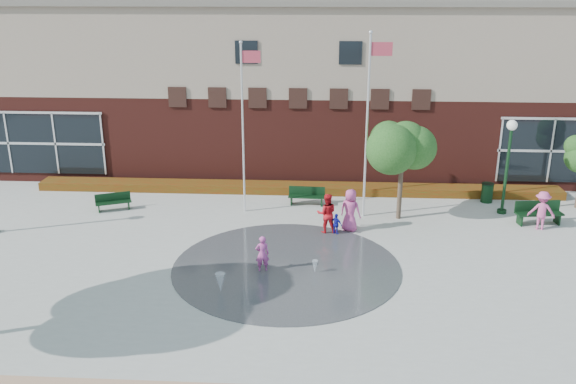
# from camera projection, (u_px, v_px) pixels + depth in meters

# --- Properties ---
(ground) EXTENTS (120.00, 120.00, 0.00)m
(ground) POSITION_uv_depth(u_px,v_px,m) (281.00, 308.00, 19.61)
(ground) COLOR #666056
(ground) RESTS_ON ground
(plaza_concrete) EXTENTS (46.00, 18.00, 0.01)m
(plaza_concrete) POSITION_uv_depth(u_px,v_px,m) (288.00, 256.00, 23.38)
(plaza_concrete) COLOR #A8A8A0
(plaza_concrete) RESTS_ON ground
(splash_pad) EXTENTS (8.40, 8.40, 0.01)m
(splash_pad) POSITION_uv_depth(u_px,v_px,m) (286.00, 267.00, 22.44)
(splash_pad) COLOR #383A3D
(splash_pad) RESTS_ON ground
(library_building) EXTENTS (44.40, 10.40, 9.20)m
(library_building) POSITION_uv_depth(u_px,v_px,m) (302.00, 82.00, 34.63)
(library_building) COLOR #59211B
(library_building) RESTS_ON ground
(flower_bed) EXTENTS (26.00, 1.20, 0.40)m
(flower_bed) POSITION_uv_depth(u_px,v_px,m) (297.00, 192.00, 30.57)
(flower_bed) COLOR #961205
(flower_bed) RESTS_ON ground
(flagpole_left) EXTENTS (0.90, 0.15, 7.66)m
(flagpole_left) POSITION_uv_depth(u_px,v_px,m) (244.00, 120.00, 26.61)
(flagpole_left) COLOR silver
(flagpole_left) RESTS_ON ground
(flagpole_right) EXTENTS (1.00, 0.16, 8.12)m
(flagpole_right) POSITION_uv_depth(u_px,v_px,m) (368.00, 117.00, 25.97)
(flagpole_right) COLOR silver
(flagpole_right) RESTS_ON ground
(lamp_right) EXTENTS (0.46, 0.46, 4.32)m
(lamp_right) POSITION_uv_depth(u_px,v_px,m) (508.00, 156.00, 26.88)
(lamp_right) COLOR black
(lamp_right) RESTS_ON ground
(bench_left) EXTENTS (1.64, 1.03, 0.80)m
(bench_left) POSITION_uv_depth(u_px,v_px,m) (114.00, 205.00, 28.03)
(bench_left) COLOR black
(bench_left) RESTS_ON ground
(bench_mid) EXTENTS (1.73, 0.57, 0.86)m
(bench_mid) POSITION_uv_depth(u_px,v_px,m) (307.00, 199.00, 28.72)
(bench_mid) COLOR black
(bench_mid) RESTS_ON ground
(bench_right) EXTENTS (2.08, 0.83, 1.01)m
(bench_right) POSITION_uv_depth(u_px,v_px,m) (538.00, 217.00, 26.38)
(bench_right) COLOR black
(bench_right) RESTS_ON ground
(trash_can) EXTENTS (0.58, 0.58, 0.95)m
(trash_can) POSITION_uv_depth(u_px,v_px,m) (487.00, 193.00, 29.01)
(trash_can) COLOR black
(trash_can) RESTS_ON ground
(tree_mid) EXTENTS (2.91, 2.91, 4.90)m
(tree_mid) POSITION_uv_depth(u_px,v_px,m) (403.00, 141.00, 25.98)
(tree_mid) COLOR #403126
(tree_mid) RESTS_ON ground
(water_jet_a) EXTENTS (0.35, 0.35, 0.67)m
(water_jet_a) POSITION_uv_depth(u_px,v_px,m) (221.00, 293.00, 20.60)
(water_jet_a) COLOR white
(water_jet_a) RESTS_ON ground
(water_jet_b) EXTENTS (0.21, 0.21, 0.47)m
(water_jet_b) POSITION_uv_depth(u_px,v_px,m) (315.00, 273.00, 21.98)
(water_jet_b) COLOR white
(water_jet_b) RESTS_ON ground
(child_splash) EXTENTS (0.57, 0.45, 1.38)m
(child_splash) POSITION_uv_depth(u_px,v_px,m) (262.00, 254.00, 21.92)
(child_splash) COLOR #C347A0
(child_splash) RESTS_ON ground
(adult_red) EXTENTS (0.88, 0.71, 1.72)m
(adult_red) POSITION_uv_depth(u_px,v_px,m) (327.00, 213.00, 25.32)
(adult_red) COLOR red
(adult_red) RESTS_ON ground
(adult_pink) EXTENTS (1.06, 0.90, 1.84)m
(adult_pink) POSITION_uv_depth(u_px,v_px,m) (350.00, 210.00, 25.51)
(adult_pink) COLOR #C6488F
(adult_pink) RESTS_ON ground
(child_blue) EXTENTS (0.58, 0.49, 0.92)m
(child_blue) POSITION_uv_depth(u_px,v_px,m) (336.00, 224.00, 25.24)
(child_blue) COLOR #171AB4
(child_blue) RESTS_ON ground
(person_bench) EXTENTS (1.20, 0.86, 1.69)m
(person_bench) POSITION_uv_depth(u_px,v_px,m) (542.00, 211.00, 25.69)
(person_bench) COLOR #D45494
(person_bench) RESTS_ON ground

